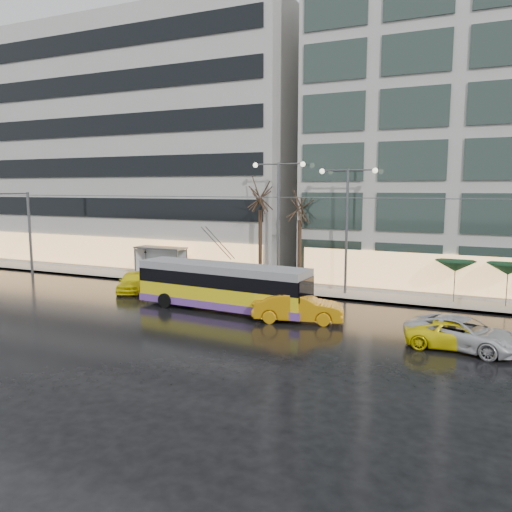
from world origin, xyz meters
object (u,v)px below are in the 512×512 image
Objects in this scene: trolleybus at (222,288)px; street_lamp_near at (278,207)px; taxi_a at (133,281)px; bus_shelter at (158,255)px.

trolleybus is 1.24× the size of street_lamp_near.
street_lamp_near is 11.71m from taxi_a.
trolleybus reaches higher than taxi_a.
taxi_a is at bearing -76.42° from bus_shelter.
street_lamp_near is (10.38, 0.11, 4.03)m from bus_shelter.
street_lamp_near reaches higher than taxi_a.
taxi_a is (1.17, -4.83, -1.23)m from bus_shelter.
trolleybus is at bearing -36.66° from bus_shelter.
street_lamp_near is 2.11× the size of taxi_a.
bus_shelter is at bearing -179.37° from street_lamp_near.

